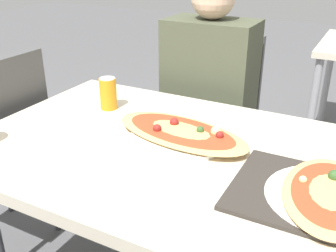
% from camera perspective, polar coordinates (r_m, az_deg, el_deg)
% --- Properties ---
extents(dining_table, '(1.23, 0.87, 0.75)m').
position_cam_1_polar(dining_table, '(1.31, -1.28, -5.44)').
color(dining_table, beige).
rests_on(dining_table, ground_plane).
extents(chair_far_seated, '(0.40, 0.40, 0.94)m').
position_cam_1_polar(chair_far_seated, '(2.04, 6.85, 1.33)').
color(chair_far_seated, '#4C4C4C').
rests_on(chair_far_seated, ground_plane).
extents(chair_side_left, '(0.40, 0.40, 0.94)m').
position_cam_1_polar(chair_side_left, '(1.87, -23.09, -2.95)').
color(chair_side_left, '#4C4C4C').
rests_on(chair_side_left, ground_plane).
extents(person_seated, '(0.41, 0.27, 1.23)m').
position_cam_1_polar(person_seated, '(1.87, 5.83, 5.64)').
color(person_seated, '#2D2D38').
rests_on(person_seated, ground_plane).
extents(pizza_main, '(0.52, 0.34, 0.06)m').
position_cam_1_polar(pizza_main, '(1.30, 1.91, -1.04)').
color(pizza_main, white).
rests_on(pizza_main, dining_table).
extents(soda_can, '(0.07, 0.07, 0.12)m').
position_cam_1_polar(soda_can, '(1.55, -8.67, 4.69)').
color(soda_can, orange).
rests_on(soda_can, dining_table).
extents(serving_tray, '(0.38, 0.33, 0.01)m').
position_cam_1_polar(serving_tray, '(1.08, 19.60, -9.39)').
color(serving_tray, '#332D28').
rests_on(serving_tray, dining_table).
extents(pizza_second, '(0.32, 0.40, 0.06)m').
position_cam_1_polar(pizza_second, '(1.07, 22.46, -9.40)').
color(pizza_second, white).
rests_on(pizza_second, dining_table).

